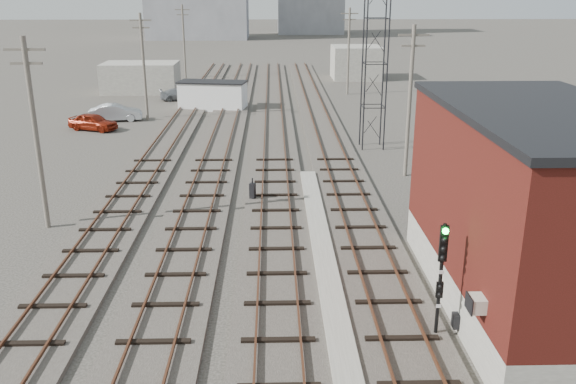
{
  "coord_description": "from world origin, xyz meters",
  "views": [
    {
      "loc": [
        -1.63,
        -7.62,
        11.0
      ],
      "look_at": [
        -0.95,
        18.47,
        2.2
      ],
      "focal_mm": 38.0,
      "sensor_mm": 36.0,
      "label": 1
    }
  ],
  "objects_px": {
    "switch_stand": "(253,191)",
    "site_trailer": "(213,95)",
    "car_red": "(93,122)",
    "car_silver": "(116,113)",
    "car_grey": "(180,94)",
    "signal_mast": "(441,273)"
  },
  "relations": [
    {
      "from": "site_trailer",
      "to": "signal_mast",
      "type": "bearing_deg",
      "value": -64.76
    },
    {
      "from": "site_trailer",
      "to": "car_grey",
      "type": "relative_size",
      "value": 1.65
    },
    {
      "from": "car_silver",
      "to": "car_grey",
      "type": "height_order",
      "value": "car_silver"
    },
    {
      "from": "switch_stand",
      "to": "car_grey",
      "type": "height_order",
      "value": "switch_stand"
    },
    {
      "from": "switch_stand",
      "to": "site_trailer",
      "type": "bearing_deg",
      "value": 121.35
    },
    {
      "from": "switch_stand",
      "to": "car_grey",
      "type": "distance_m",
      "value": 32.5
    },
    {
      "from": "car_red",
      "to": "car_silver",
      "type": "bearing_deg",
      "value": 6.04
    },
    {
      "from": "signal_mast",
      "to": "car_red",
      "type": "distance_m",
      "value": 37.14
    },
    {
      "from": "switch_stand",
      "to": "car_silver",
      "type": "distance_m",
      "value": 24.63
    },
    {
      "from": "car_red",
      "to": "car_grey",
      "type": "distance_m",
      "value": 14.61
    },
    {
      "from": "signal_mast",
      "to": "car_grey",
      "type": "relative_size",
      "value": 1.0
    },
    {
      "from": "switch_stand",
      "to": "site_trailer",
      "type": "xyz_separation_m",
      "value": [
        -4.5,
        26.33,
        0.76
      ]
    },
    {
      "from": "switch_stand",
      "to": "car_red",
      "type": "bearing_deg",
      "value": 148.78
    },
    {
      "from": "car_red",
      "to": "switch_stand",
      "type": "bearing_deg",
      "value": -121.6
    },
    {
      "from": "site_trailer",
      "to": "car_silver",
      "type": "height_order",
      "value": "site_trailer"
    },
    {
      "from": "car_red",
      "to": "car_grey",
      "type": "relative_size",
      "value": 1.0
    },
    {
      "from": "signal_mast",
      "to": "car_red",
      "type": "bearing_deg",
      "value": 122.29
    },
    {
      "from": "switch_stand",
      "to": "car_grey",
      "type": "xyz_separation_m",
      "value": [
        -8.35,
        31.41,
        0.01
      ]
    },
    {
      "from": "site_trailer",
      "to": "car_grey",
      "type": "height_order",
      "value": "site_trailer"
    },
    {
      "from": "car_grey",
      "to": "car_silver",
      "type": "bearing_deg",
      "value": 142.9
    },
    {
      "from": "site_trailer",
      "to": "car_red",
      "type": "distance_m",
      "value": 12.42
    },
    {
      "from": "site_trailer",
      "to": "car_red",
      "type": "xyz_separation_m",
      "value": [
        -8.89,
        -8.64,
        -0.65
      ]
    }
  ]
}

